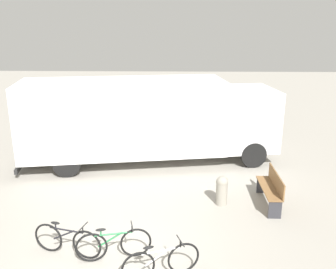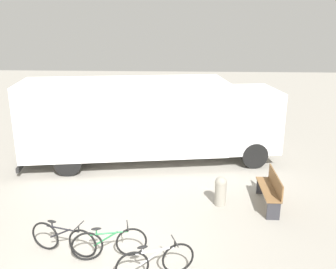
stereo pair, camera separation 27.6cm
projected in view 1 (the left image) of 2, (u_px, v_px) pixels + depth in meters
name	position (u px, v px, depth m)	size (l,w,h in m)	color
ground_plane	(114.00, 262.00, 8.05)	(60.00, 60.00, 0.00)	gray
delivery_truck	(147.00, 117.00, 13.23)	(9.23, 3.61, 2.99)	white
park_bench	(272.00, 188.00, 10.39)	(0.40, 1.61, 0.95)	brown
bicycle_near	(67.00, 240.00, 8.21)	(1.59, 0.56, 0.78)	black
bicycle_middle	(114.00, 244.00, 8.06)	(1.61, 0.51, 0.78)	black
bicycle_far	(161.00, 262.00, 7.49)	(1.56, 0.65, 0.78)	black
bollard_near_bench	(222.00, 189.00, 10.44)	(0.33, 0.33, 0.85)	gray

